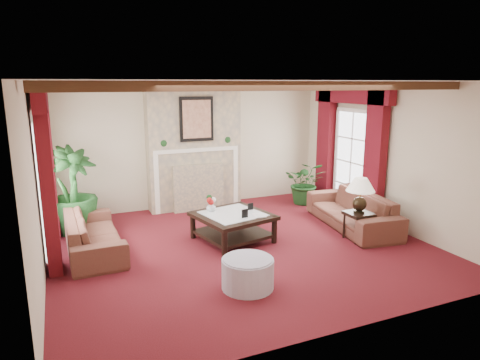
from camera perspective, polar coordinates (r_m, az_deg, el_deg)
name	(u,v)px	position (r m, az deg, el deg)	size (l,w,h in m)	color
floor	(241,246)	(7.25, 0.16, -8.84)	(6.00, 6.00, 0.00)	#420B0E
ceiling	(241,81)	(6.74, 0.18, 13.01)	(6.00, 6.00, 0.00)	white
back_wall	(191,145)	(9.43, -6.51, 4.63)	(6.00, 0.02, 2.70)	beige
left_wall	(36,184)	(6.34, -25.58, -0.54)	(0.02, 5.50, 2.70)	beige
right_wall	(388,155)	(8.50, 19.09, 3.13)	(0.02, 5.50, 2.70)	beige
ceiling_beams	(241,85)	(6.74, 0.18, 12.50)	(6.00, 3.00, 0.12)	#372111
fireplace	(193,82)	(9.14, -6.35, 12.87)	(2.00, 0.52, 2.70)	tan
french_door_left	(35,120)	(7.22, -25.69, 7.22)	(0.10, 1.10, 2.16)	white
french_door_right	(355,110)	(9.16, 15.09, 8.95)	(0.10, 1.10, 2.16)	white
curtains_left	(40,92)	(7.19, -25.13, 10.62)	(0.20, 2.40, 2.55)	#520A18
curtains_right	(352,89)	(9.08, 14.68, 11.60)	(0.20, 2.40, 2.55)	#520A18
sofa_left	(93,227)	(7.33, -19.06, -6.00)	(0.64, 2.06, 0.80)	#360E15
sofa_right	(352,204)	(8.37, 14.74, -3.16)	(0.95, 2.29, 0.87)	#360E15
potted_palm	(74,209)	(8.36, -21.29, -3.59)	(1.61, 1.81, 0.89)	black
small_plant	(305,187)	(9.75, 8.69, -0.97)	(1.28, 1.30, 0.76)	black
coffee_table	(233,227)	(7.45, -0.95, -6.31)	(1.16, 1.16, 0.48)	black
side_table	(358,226)	(7.75, 15.46, -5.93)	(0.42, 0.42, 0.50)	black
ottoman	(248,274)	(5.81, 1.03, -12.37)	(0.70, 0.70, 0.41)	#ABA5BB
table_lamp	(360,195)	(7.59, 15.71, -1.92)	(0.49, 0.49, 0.62)	black
flower_vase	(211,207)	(7.52, -3.88, -3.58)	(0.22, 0.23, 0.17)	silver
book	(253,209)	(7.20, 1.78, -3.88)	(0.20, 0.05, 0.27)	black
photo_frame_a	(245,214)	(7.13, 0.65, -4.52)	(0.12, 0.02, 0.16)	black
photo_frame_b	(250,207)	(7.57, 1.40, -3.58)	(0.10, 0.02, 0.13)	black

